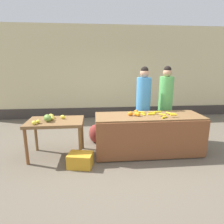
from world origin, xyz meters
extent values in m
plane|color=#665B4C|center=(0.00, 0.00, 0.00)|extent=(24.00, 24.00, 0.00)
cube|color=beige|center=(0.00, 3.10, 1.58)|extent=(9.24, 0.20, 3.17)
cube|color=#3F3833|center=(0.00, 2.99, 0.18)|extent=(9.24, 0.04, 0.36)
cube|color=brown|center=(0.51, 0.00, 0.42)|extent=(2.23, 0.77, 0.83)
cube|color=brown|center=(0.51, -0.40, 0.42)|extent=(2.23, 0.03, 0.77)
cube|color=brown|center=(-1.41, 0.00, 0.74)|extent=(1.10, 0.72, 0.06)
cylinder|color=brown|center=(-1.91, -0.31, 0.36)|extent=(0.06, 0.06, 0.71)
cylinder|color=brown|center=(-0.91, -0.31, 0.36)|extent=(0.06, 0.06, 0.71)
cylinder|color=brown|center=(-1.91, 0.31, 0.36)|extent=(0.06, 0.06, 0.71)
cylinder|color=brown|center=(-0.91, 0.31, 0.36)|extent=(0.06, 0.06, 0.71)
cylinder|color=gold|center=(0.41, 0.20, 0.85)|extent=(0.13, 0.12, 0.04)
cylinder|color=gold|center=(0.62, 0.14, 0.85)|extent=(0.13, 0.08, 0.04)
cylinder|color=gold|center=(0.97, 0.06, 0.85)|extent=(0.09, 0.13, 0.04)
cylinder|color=gold|center=(1.01, 0.00, 0.85)|extent=(0.14, 0.08, 0.04)
cylinder|color=yellow|center=(0.56, 0.02, 0.85)|extent=(0.14, 0.04, 0.04)
cylinder|color=yellow|center=(0.39, 0.02, 0.85)|extent=(0.08, 0.12, 0.04)
cylinder|color=yellow|center=(0.75, -0.25, 0.85)|extent=(0.13, 0.09, 0.04)
cylinder|color=gold|center=(0.74, -0.16, 0.88)|extent=(0.13, 0.12, 0.04)
cylinder|color=gold|center=(0.96, -0.20, 0.88)|extent=(0.13, 0.04, 0.04)
cylinder|color=yellow|center=(0.72, 0.07, 0.88)|extent=(0.16, 0.05, 0.04)
sphere|color=orange|center=(0.27, 0.16, 0.87)|extent=(0.09, 0.09, 0.09)
sphere|color=orange|center=(0.11, 0.00, 0.87)|extent=(0.08, 0.08, 0.08)
sphere|color=orange|center=(0.13, 0.00, 0.88)|extent=(0.09, 0.09, 0.09)
sphere|color=orange|center=(0.25, -0.02, 0.88)|extent=(0.09, 0.09, 0.09)
sphere|color=orange|center=(0.24, -0.03, 0.87)|extent=(0.08, 0.08, 0.08)
sphere|color=orange|center=(0.27, -0.07, 0.87)|extent=(0.08, 0.08, 0.08)
ellipsoid|color=#DACC4B|center=(-1.50, 0.17, 0.81)|extent=(0.11, 0.11, 0.09)
ellipsoid|color=yellow|center=(-1.27, 0.10, 0.81)|extent=(0.13, 0.12, 0.08)
ellipsoid|color=yellow|center=(-1.48, 0.04, 0.81)|extent=(0.13, 0.10, 0.07)
ellipsoid|color=yellow|center=(-1.74, -0.25, 0.81)|extent=(0.12, 0.13, 0.08)
ellipsoid|color=yellow|center=(-1.69, -0.19, 0.81)|extent=(0.12, 0.12, 0.07)
ellipsoid|color=yellow|center=(-1.54, 0.24, 0.81)|extent=(0.12, 0.12, 0.08)
ellipsoid|color=olive|center=(-1.54, -0.06, 0.84)|extent=(0.22, 0.26, 0.14)
cylinder|color=#33333D|center=(0.55, 0.63, 0.35)|extent=(0.29, 0.29, 0.71)
cylinder|color=#3F8CCC|center=(0.55, 0.63, 1.14)|extent=(0.34, 0.34, 0.86)
sphere|color=tan|center=(0.55, 0.63, 1.66)|extent=(0.21, 0.21, 0.21)
sphere|color=black|center=(0.55, 0.63, 1.73)|extent=(0.18, 0.18, 0.18)
cylinder|color=#33333D|center=(1.14, 0.73, 0.36)|extent=(0.29, 0.29, 0.71)
cylinder|color=#59B259|center=(1.14, 0.73, 1.15)|extent=(0.34, 0.34, 0.87)
sphere|color=tan|center=(1.14, 0.73, 1.68)|extent=(0.21, 0.21, 0.21)
sphere|color=black|center=(1.14, 0.73, 1.74)|extent=(0.18, 0.18, 0.18)
cube|color=gold|center=(-0.90, -0.49, 0.13)|extent=(0.49, 0.40, 0.26)
ellipsoid|color=maroon|center=(-0.61, 0.64, 0.22)|extent=(0.45, 0.47, 0.45)
camera|label=1|loc=(-0.62, -3.75, 1.84)|focal=30.46mm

